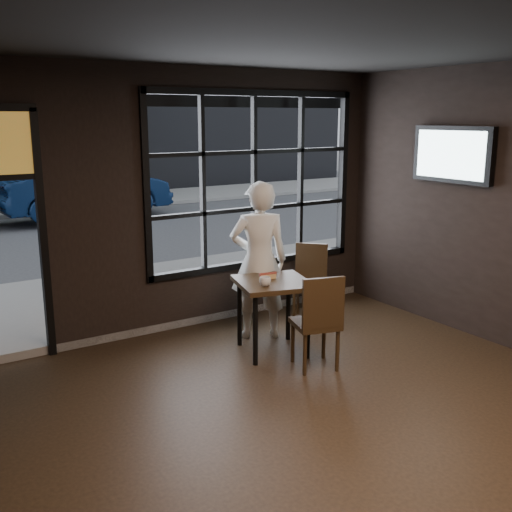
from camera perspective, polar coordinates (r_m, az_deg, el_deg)
floor at (r=5.01m, az=10.28°, el=-18.64°), size 6.00×7.00×0.02m
ceiling at (r=4.31m, az=12.14°, el=20.87°), size 6.00×7.00×0.02m
window_frame at (r=7.82m, az=-0.19°, el=7.20°), size 3.06×0.12×2.28m
cafe_table at (r=6.76m, az=1.61°, el=-5.75°), size 0.95×0.95×0.84m
chair_near at (r=6.36m, az=5.67°, el=-6.12°), size 0.55×0.55×1.04m
chair_window at (r=7.86m, az=5.09°, el=-2.56°), size 0.60×0.60×0.98m
man at (r=7.09m, az=0.28°, el=-0.43°), size 0.82×0.70×1.89m
hotdog at (r=6.71m, az=1.13°, el=-1.92°), size 0.21×0.12×0.06m
cup at (r=6.42m, az=0.87°, el=-2.44°), size 0.15×0.15×0.10m
tv at (r=7.64m, az=18.22°, el=9.17°), size 0.13×1.15×0.67m
navy_car at (r=16.11m, az=-15.99°, el=6.23°), size 4.42×1.80×1.42m
tree_right at (r=19.17m, az=-14.88°, el=14.64°), size 2.70×2.70×4.62m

